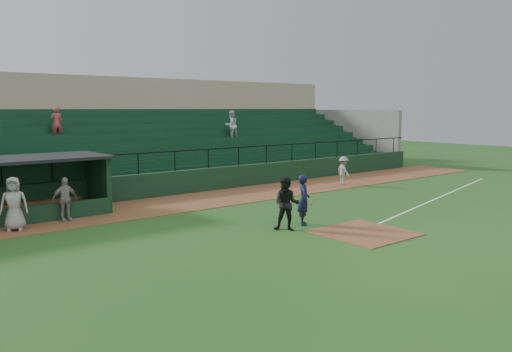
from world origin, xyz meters
TOP-DOWN VIEW (x-y plane):
  - ground at (0.00, 0.00)m, footprint 90.00×90.00m
  - warning_track at (0.00, 8.00)m, footprint 40.00×4.00m
  - home_plate_dirt at (0.00, -1.00)m, footprint 3.00×3.00m
  - foul_line at (8.00, 1.20)m, footprint 17.49×4.44m
  - stadium_structure at (-0.00, 16.46)m, footprint 38.00×13.08m
  - batter_at_plate at (-0.73, 1.28)m, footprint 1.18×0.82m
  - umpire at (-1.84, 1.01)m, footprint 1.16×1.18m
  - runner at (7.98, 6.98)m, footprint 0.87×1.17m
  - dugout_player_a at (-7.44, 7.50)m, footprint 1.02×0.49m
  - dugout_player_b at (-9.37, 7.02)m, footprint 1.10×0.91m

SIDE VIEW (x-z plane):
  - ground at x=0.00m, z-range 0.00..0.00m
  - foul_line at x=8.00m, z-range 0.00..0.01m
  - warning_track at x=0.00m, z-range 0.00..0.03m
  - home_plate_dirt at x=0.00m, z-range 0.00..0.03m
  - runner at x=7.98m, z-range 0.03..1.64m
  - dugout_player_a at x=-7.44m, z-range 0.03..1.71m
  - batter_at_plate at x=-0.73m, z-range 0.00..1.89m
  - umpire at x=-1.84m, z-range 0.00..1.91m
  - dugout_player_b at x=-9.37m, z-range 0.03..1.94m
  - stadium_structure at x=0.00m, z-range -0.90..5.50m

